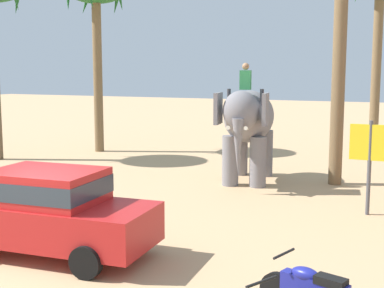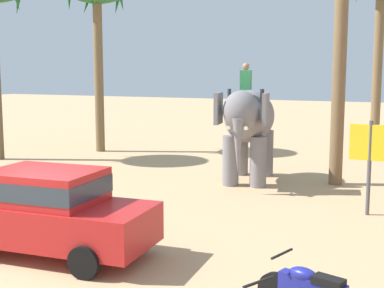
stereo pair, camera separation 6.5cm
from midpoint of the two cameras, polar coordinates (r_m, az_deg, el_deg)
The scene contains 4 objects.
ground_plane at distance 10.80m, azimuth -17.06°, elevation -11.96°, with size 120.00×120.00×0.00m, color tan.
car_sedan_foreground at distance 10.76m, azimuth -15.35°, elevation -6.80°, with size 4.26×2.21×1.70m.
elephant_with_mahout at distance 17.24m, azimuth 5.97°, elevation 2.40°, with size 2.21×4.00×3.88m.
signboard_yellow at distance 13.86m, azimuth 18.61°, elevation -0.51°, with size 1.00×0.10×2.40m.
Camera 1 is at (7.00, -7.39, 3.58)m, focal length 49.23 mm.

